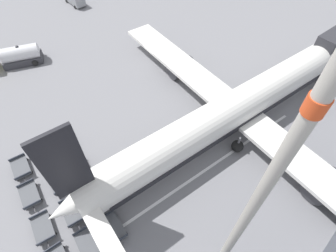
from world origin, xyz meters
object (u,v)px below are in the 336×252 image
object	(u,v)px
baggage_dolly_row_near_col_b	(30,195)
apron_light_mast	(261,193)
baggage_dolly_row_mid_a_col_b	(58,181)
airplane	(246,103)
baggage_dolly_row_mid_b_col_a	(67,145)
baggage_dolly_row_near_col_c	(43,228)
baggage_dolly_row_near_col_a	(21,168)
baggage_dolly_row_mid_a_col_d	(88,244)
baggage_dolly_row_mid_b_col_c	(96,194)
baggage_dolly_row_mid_a_col_a	(45,155)
baggage_dolly_row_mid_a_col_c	(72,211)
baggage_dolly_row_mid_b_col_d	(113,228)
fuel_tanker_primary	(13,57)
baggage_dolly_row_mid_b_col_b	(80,169)

from	to	relation	value
baggage_dolly_row_near_col_b	apron_light_mast	xyz separation A→B (m)	(16.33, 8.34, 13.37)
baggage_dolly_row_mid_a_col_b	airplane	bearing A→B (deg)	70.08
baggage_dolly_row_mid_b_col_a	apron_light_mast	xyz separation A→B (m)	(19.21, 2.71, 13.37)
baggage_dolly_row_near_col_c	baggage_dolly_row_mid_b_col_a	size ratio (longest dim) A/B	1.00
airplane	baggage_dolly_row_near_col_a	bearing A→B (deg)	-117.16
baggage_dolly_row_near_col_a	baggage_dolly_row_near_col_b	bearing A→B (deg)	-10.71
baggage_dolly_row_mid_a_col_d	baggage_dolly_row_mid_b_col_c	size ratio (longest dim) A/B	1.00
baggage_dolly_row_near_col_a	baggage_dolly_row_mid_b_col_c	bearing A→B (deg)	27.08
baggage_dolly_row_mid_a_col_a	baggage_dolly_row_mid_a_col_c	bearing A→B (deg)	-8.03
baggage_dolly_row_mid_b_col_a	baggage_dolly_row_mid_b_col_c	xyz separation A→B (m)	(7.27, -0.92, 0.00)
baggage_dolly_row_mid_b_col_a	baggage_dolly_row_mid_b_col_d	distance (m)	11.12
baggage_dolly_row_near_col_a	baggage_dolly_row_mid_a_col_d	size ratio (longest dim) A/B	1.00
baggage_dolly_row_near_col_a	baggage_dolly_row_mid_b_col_d	world-z (taller)	same
baggage_dolly_row_mid_a_col_b	baggage_dolly_row_mid_b_col_a	xyz separation A→B (m)	(-3.49, 2.88, 0.00)
baggage_dolly_row_mid_a_col_d	apron_light_mast	distance (m)	17.24
baggage_dolly_row_mid_a_col_a	fuel_tanker_primary	bearing A→B (deg)	166.27
airplane	baggage_dolly_row_mid_a_col_c	bearing A→B (deg)	-100.03
baggage_dolly_row_near_col_a	baggage_dolly_row_mid_a_col_b	distance (m)	4.62
baggage_dolly_row_near_col_b	baggage_dolly_row_mid_a_col_a	size ratio (longest dim) A/B	1.00
baggage_dolly_row_near_col_a	baggage_dolly_row_mid_b_col_d	bearing A→B (deg)	16.04
baggage_dolly_row_mid_b_col_d	baggage_dolly_row_mid_a_col_c	bearing A→B (deg)	-154.34
baggage_dolly_row_mid_b_col_b	baggage_dolly_row_mid_b_col_d	distance (m)	7.38
baggage_dolly_row_mid_a_col_a	baggage_dolly_row_mid_b_col_d	distance (m)	11.46
baggage_dolly_row_near_col_a	apron_light_mast	xyz separation A→B (m)	(19.85, 7.67, 13.37)
airplane	baggage_dolly_row_near_col_b	xyz separation A→B (m)	(-7.95, -23.02, -2.46)
baggage_dolly_row_near_col_c	baggage_dolly_row_mid_b_col_d	xyz separation A→B (m)	(4.28, 4.53, 0.00)
baggage_dolly_row_mid_a_col_a	baggage_dolly_row_mid_b_col_b	size ratio (longest dim) A/B	1.00
baggage_dolly_row_mid_b_col_c	baggage_dolly_row_near_col_a	bearing A→B (deg)	-152.92
baggage_dolly_row_mid_a_col_b	baggage_dolly_row_mid_b_col_b	size ratio (longest dim) A/B	1.00
baggage_dolly_row_mid_a_col_b	baggage_dolly_row_mid_a_col_d	xyz separation A→B (m)	(7.14, -1.09, 0.00)
fuel_tanker_primary	baggage_dolly_row_mid_a_col_b	size ratio (longest dim) A/B	2.55
baggage_dolly_row_mid_b_col_b	baggage_dolly_row_mid_a_col_c	bearing A→B (deg)	-40.37
baggage_dolly_row_near_col_a	baggage_dolly_row_near_col_b	distance (m)	3.58
fuel_tanker_primary	baggage_dolly_row_mid_b_col_d	distance (m)	29.97
baggage_dolly_row_near_col_c	baggage_dolly_row_mid_b_col_a	distance (m)	9.10
baggage_dolly_row_mid_a_col_d	baggage_dolly_row_mid_b_col_c	world-z (taller)	same
baggage_dolly_row_mid_b_col_a	baggage_dolly_row_mid_b_col_d	xyz separation A→B (m)	(11.00, -1.62, 0.00)
baggage_dolly_row_near_col_a	baggage_dolly_row_mid_b_col_c	size ratio (longest dim) A/B	1.00
baggage_dolly_row_near_col_c	baggage_dolly_row_mid_b_col_d	size ratio (longest dim) A/B	1.00
baggage_dolly_row_near_col_c	baggage_dolly_row_mid_b_col_c	distance (m)	5.25
baggage_dolly_row_near_col_a	baggage_dolly_row_mid_a_col_a	distance (m)	2.57
baggage_dolly_row_near_col_a	baggage_dolly_row_mid_a_col_d	xyz separation A→B (m)	(11.26, 0.99, 0.00)
baggage_dolly_row_near_col_c	apron_light_mast	xyz separation A→B (m)	(12.50, 8.86, 13.37)
fuel_tanker_primary	baggage_dolly_row_mid_b_col_b	bearing A→B (deg)	-6.63
baggage_dolly_row_mid_a_col_c	baggage_dolly_row_mid_a_col_d	bearing A→B (deg)	-8.25
baggage_dolly_row_mid_a_col_d	baggage_dolly_row_near_col_b	bearing A→B (deg)	-167.95
baggage_dolly_row_near_col_c	baggage_dolly_row_mid_b_col_a	bearing A→B (deg)	137.54
apron_light_mast	baggage_dolly_row_mid_b_col_c	bearing A→B (deg)	-163.07
baggage_dolly_row_mid_b_col_a	baggage_dolly_row_near_col_b	bearing A→B (deg)	-62.83
baggage_dolly_row_mid_a_col_d	baggage_dolly_row_mid_a_col_a	bearing A→B (deg)	171.90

